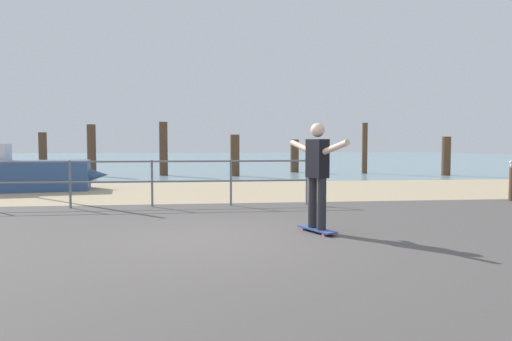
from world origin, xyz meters
TOP-DOWN VIEW (x-y plane):
  - ground_plane at (0.00, -1.00)m, footprint 24.00×10.00m
  - beach_strip at (0.00, 7.00)m, footprint 24.00×6.00m
  - sea_surface at (0.00, 35.00)m, footprint 72.00×50.00m
  - railing_fence at (-2.22, 3.60)m, footprint 8.71×0.05m
  - sailboat at (-5.67, 7.53)m, footprint 5.06×2.07m
  - skateboard at (1.52, 0.27)m, footprint 0.49×0.82m
  - skateboarder at (1.52, 0.27)m, footprint 0.63×1.37m
  - groyne_post_0 at (-7.94, 17.09)m, footprint 0.39×0.39m
  - groyne_post_1 at (-4.91, 13.83)m, footprint 0.36×0.36m
  - groyne_post_2 at (-1.88, 13.68)m, footprint 0.36×0.36m
  - groyne_post_3 at (1.15, 12.95)m, footprint 0.39×0.39m
  - groyne_post_4 at (4.18, 15.24)m, footprint 0.40×0.40m
  - groyne_post_5 at (7.21, 14.01)m, footprint 0.25×0.25m
  - groyne_post_6 at (10.24, 12.29)m, footprint 0.38×0.38m

SIDE VIEW (x-z plane):
  - ground_plane at x=0.00m, z-range -0.02..0.02m
  - beach_strip at x=0.00m, z-range -0.02..0.02m
  - sea_surface at x=0.00m, z-range -0.02..0.02m
  - skateboard at x=1.52m, z-range 0.03..0.11m
  - sailboat at x=-5.67m, z-range -2.16..3.21m
  - railing_fence at x=-2.22m, z-range 0.17..1.22m
  - groyne_post_4 at x=4.18m, z-range 0.00..1.58m
  - groyne_post_6 at x=10.24m, z-range 0.00..1.69m
  - groyne_post_3 at x=1.15m, z-range 0.00..1.77m
  - groyne_post_0 at x=-7.94m, z-range 0.00..1.94m
  - skateboarder at x=1.52m, z-range 0.19..1.84m
  - groyne_post_1 at x=-4.91m, z-range 0.00..2.21m
  - groyne_post_2 at x=-1.88m, z-range 0.00..2.32m
  - groyne_post_5 at x=7.21m, z-range 0.00..2.34m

